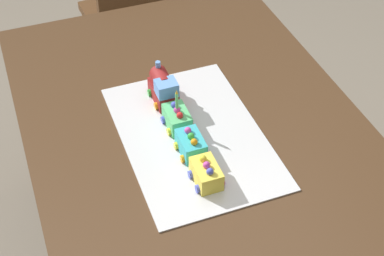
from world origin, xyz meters
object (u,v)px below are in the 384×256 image
object	(u,v)px
cake_locomotive	(163,88)
cake_car_caboose_lemon	(206,173)
dining_table	(193,146)
cake_car_hopper_turquoise	(191,144)
cake_car_gondola_mint_green	(177,118)
birthday_candle	(177,99)
chair	(136,17)

from	to	relation	value
cake_locomotive	cake_car_caboose_lemon	bearing A→B (deg)	-0.00
dining_table	cake_car_hopper_turquoise	world-z (taller)	cake_car_hopper_turquoise
cake_car_gondola_mint_green	birthday_candle	xyz separation A→B (m)	(0.00, 0.00, 0.07)
cake_car_caboose_lemon	birthday_candle	xyz separation A→B (m)	(-0.24, 0.00, 0.07)
chair	cake_locomotive	distance (m)	0.98
cake_car_gondola_mint_green	cake_car_caboose_lemon	distance (m)	0.24
cake_locomotive	birthday_candle	distance (m)	0.14
dining_table	cake_locomotive	size ratio (longest dim) A/B	10.00
chair	cake_car_hopper_turquoise	size ratio (longest dim) A/B	8.60
dining_table	chair	size ratio (longest dim) A/B	1.63
birthday_candle	cake_car_caboose_lemon	bearing A→B (deg)	-0.00
cake_locomotive	chair	bearing A→B (deg)	170.24
cake_car_caboose_lemon	birthday_candle	bearing A→B (deg)	180.00
cake_locomotive	cake_car_caboose_lemon	distance (m)	0.37
cake_locomotive	cake_car_gondola_mint_green	xyz separation A→B (m)	(0.13, -0.00, -0.02)
cake_car_gondola_mint_green	cake_car_hopper_turquoise	xyz separation A→B (m)	(0.12, 0.00, 0.00)
cake_locomotive	cake_car_hopper_turquoise	size ratio (longest dim) A/B	1.40
chair	cake_car_gondola_mint_green	world-z (taller)	chair
dining_table	cake_car_caboose_lemon	world-z (taller)	cake_car_caboose_lemon
chair	cake_locomotive	bearing A→B (deg)	76.06
cake_car_gondola_mint_green	cake_car_caboose_lemon	bearing A→B (deg)	0.00
dining_table	cake_car_caboose_lemon	distance (m)	0.29
cake_car_gondola_mint_green	cake_car_hopper_turquoise	world-z (taller)	same
cake_locomotive	cake_car_hopper_turquoise	bearing A→B (deg)	-0.00
dining_table	cake_locomotive	xyz separation A→B (m)	(-0.12, -0.05, 0.16)
chair	cake_car_gondola_mint_green	xyz separation A→B (m)	(1.04, -0.16, 0.30)
chair	birthday_candle	size ratio (longest dim) A/B	13.14
birthday_candle	dining_table	bearing A→B (deg)	100.15
cake_car_gondola_mint_green	dining_table	bearing A→B (deg)	99.14
chair	cake_car_hopper_turquoise	world-z (taller)	chair
dining_table	cake_car_gondola_mint_green	world-z (taller)	cake_car_gondola_mint_green
cake_car_gondola_mint_green	cake_car_hopper_turquoise	size ratio (longest dim) A/B	1.00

